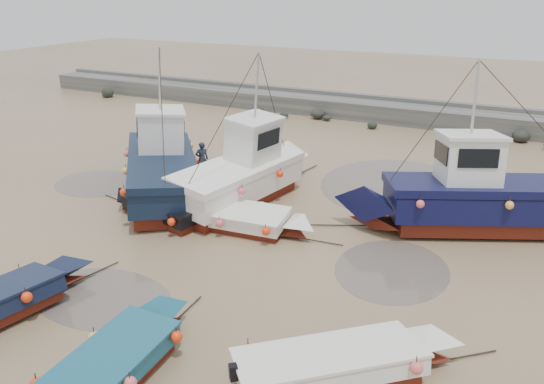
{
  "coord_description": "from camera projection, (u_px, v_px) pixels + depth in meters",
  "views": [
    {
      "loc": [
        8.27,
        -13.05,
        8.65
      ],
      "look_at": [
        -0.05,
        3.48,
        1.4
      ],
      "focal_mm": 35.0,
      "sensor_mm": 36.0,
      "label": 1
    }
  ],
  "objects": [
    {
      "name": "seawall",
      "position": [
        397.0,
        113.0,
        35.51
      ],
      "size": [
        60.0,
        4.92,
        1.5
      ],
      "color": "slate",
      "rests_on": "ground"
    },
    {
      "name": "cabin_boat_0",
      "position": [
        159.0,
        164.0,
        23.33
      ],
      "size": [
        8.16,
        9.39,
        6.22
      ],
      "rotation": [
        0.0,
        0.0,
        0.69
      ],
      "color": "maroon",
      "rests_on": "ground"
    },
    {
      "name": "dinghy_5",
      "position": [
        251.0,
        217.0,
        19.78
      ],
      "size": [
        5.79,
        2.18,
        1.43
      ],
      "rotation": [
        0.0,
        0.0,
        -1.48
      ],
      "color": "maroon",
      "rests_on": "ground"
    },
    {
      "name": "puddle_c",
      "position": [
        98.0,
        183.0,
        24.78
      ],
      "size": [
        4.09,
        4.09,
        0.01
      ],
      "primitive_type": "cylinder",
      "color": "#5D544C",
      "rests_on": "ground"
    },
    {
      "name": "dinghy_2",
      "position": [
        121.0,
        353.0,
        12.5
      ],
      "size": [
        2.11,
        5.73,
        1.43
      ],
      "rotation": [
        0.0,
        0.0,
        0.04
      ],
      "color": "maroon",
      "rests_on": "ground"
    },
    {
      "name": "ground",
      "position": [
        226.0,
        266.0,
        17.47
      ],
      "size": [
        120.0,
        120.0,
        0.0
      ],
      "primitive_type": "plane",
      "color": "#9A7B58",
      "rests_on": "ground"
    },
    {
      "name": "puddle_a",
      "position": [
        103.0,
        297.0,
        15.73
      ],
      "size": [
        4.56,
        4.56,
        0.01
      ],
      "primitive_type": "cylinder",
      "color": "#5D544C",
      "rests_on": "ground"
    },
    {
      "name": "dinghy_3",
      "position": [
        345.0,
        362.0,
        12.22
      ],
      "size": [
        5.58,
        5.04,
        1.43
      ],
      "rotation": [
        0.0,
        0.0,
        -0.85
      ],
      "color": "maroon",
      "rests_on": "ground"
    },
    {
      "name": "dinghy_4",
      "position": [
        158.0,
        205.0,
        20.92
      ],
      "size": [
        5.84,
        2.51,
        1.43
      ],
      "rotation": [
        0.0,
        0.0,
        1.35
      ],
      "color": "maroon",
      "rests_on": "ground"
    },
    {
      "name": "puddle_d",
      "position": [
        393.0,
        184.0,
        24.6
      ],
      "size": [
        6.57,
        6.57,
        0.01
      ],
      "primitive_type": "cylinder",
      "color": "#5D544C",
      "rests_on": "ground"
    },
    {
      "name": "puddle_b",
      "position": [
        392.0,
        269.0,
        17.26
      ],
      "size": [
        3.65,
        3.65,
        0.01
      ],
      "primitive_type": "cylinder",
      "color": "#5D544C",
      "rests_on": "ground"
    },
    {
      "name": "person",
      "position": [
        203.0,
        176.0,
        25.68
      ],
      "size": [
        0.74,
        0.73,
        1.72
      ],
      "primitive_type": "imported",
      "rotation": [
        0.0,
        0.0,
        3.91
      ],
      "color": "#1E273E",
      "rests_on": "ground"
    },
    {
      "name": "cabin_boat_2",
      "position": [
        477.0,
        197.0,
        19.69
      ],
      "size": [
        10.6,
        6.36,
        6.22
      ],
      "rotation": [
        0.0,
        0.0,
        2.0
      ],
      "color": "maroon",
      "rests_on": "ground"
    },
    {
      "name": "cabin_boat_1",
      "position": [
        246.0,
        170.0,
        22.32
      ],
      "size": [
        3.58,
        9.55,
        6.22
      ],
      "rotation": [
        0.0,
        0.0,
        -0.17
      ],
      "color": "maroon",
      "rests_on": "ground"
    }
  ]
}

